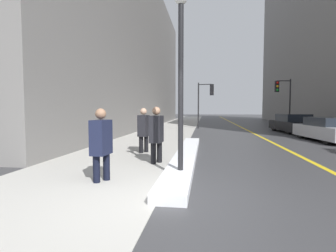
{
  "coord_description": "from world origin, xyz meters",
  "views": [
    {
      "loc": [
        0.8,
        -4.41,
        1.59
      ],
      "look_at": [
        -0.4,
        4.0,
        1.05
      ],
      "focal_mm": 28.0,
      "sensor_mm": 36.0,
      "label": 1
    }
  ],
  "objects_px": {
    "traffic_light_far": "(282,93)",
    "pedestrian_trailing": "(156,132)",
    "parked_car_silver": "(330,130)",
    "lamp_post": "(181,66)",
    "pedestrian_nearside": "(101,141)",
    "pedestrian_with_shoulder_bag": "(144,128)",
    "parked_car_black": "(292,124)",
    "traffic_light_near": "(207,95)"
  },
  "relations": [
    {
      "from": "traffic_light_far",
      "to": "pedestrian_trailing",
      "type": "distance_m",
      "value": 16.75
    },
    {
      "from": "traffic_light_far",
      "to": "pedestrian_trailing",
      "type": "height_order",
      "value": "traffic_light_far"
    },
    {
      "from": "traffic_light_far",
      "to": "pedestrian_trailing",
      "type": "relative_size",
      "value": 2.42
    },
    {
      "from": "pedestrian_trailing",
      "to": "parked_car_silver",
      "type": "relative_size",
      "value": 0.38
    },
    {
      "from": "lamp_post",
      "to": "parked_car_silver",
      "type": "height_order",
      "value": "lamp_post"
    },
    {
      "from": "lamp_post",
      "to": "pedestrian_nearside",
      "type": "bearing_deg",
      "value": -163.07
    },
    {
      "from": "pedestrian_trailing",
      "to": "traffic_light_far",
      "type": "bearing_deg",
      "value": 157.2
    },
    {
      "from": "traffic_light_far",
      "to": "pedestrian_with_shoulder_bag",
      "type": "relative_size",
      "value": 2.47
    },
    {
      "from": "traffic_light_far",
      "to": "parked_car_black",
      "type": "bearing_deg",
      "value": 76.68
    },
    {
      "from": "lamp_post",
      "to": "pedestrian_trailing",
      "type": "bearing_deg",
      "value": 118.53
    },
    {
      "from": "traffic_light_near",
      "to": "pedestrian_with_shoulder_bag",
      "type": "xyz_separation_m",
      "value": [
        -2.32,
        -12.63,
        -1.84
      ]
    },
    {
      "from": "traffic_light_near",
      "to": "pedestrian_with_shoulder_bag",
      "type": "height_order",
      "value": "traffic_light_near"
    },
    {
      "from": "pedestrian_with_shoulder_bag",
      "to": "parked_car_silver",
      "type": "distance_m",
      "value": 9.63
    },
    {
      "from": "lamp_post",
      "to": "traffic_light_near",
      "type": "xyz_separation_m",
      "value": [
        0.65,
        16.02,
        0.19
      ]
    },
    {
      "from": "lamp_post",
      "to": "traffic_light_far",
      "type": "height_order",
      "value": "lamp_post"
    },
    {
      "from": "traffic_light_far",
      "to": "pedestrian_with_shoulder_bag",
      "type": "xyz_separation_m",
      "value": [
        -8.36,
        -13.01,
        -2.01
      ]
    },
    {
      "from": "lamp_post",
      "to": "traffic_light_far",
      "type": "bearing_deg",
      "value": 67.8
    },
    {
      "from": "pedestrian_trailing",
      "to": "parked_car_silver",
      "type": "distance_m",
      "value": 10.0
    },
    {
      "from": "traffic_light_far",
      "to": "pedestrian_with_shoulder_bag",
      "type": "distance_m",
      "value": 15.59
    },
    {
      "from": "traffic_light_far",
      "to": "parked_car_black",
      "type": "height_order",
      "value": "traffic_light_far"
    },
    {
      "from": "traffic_light_near",
      "to": "pedestrian_trailing",
      "type": "relative_size",
      "value": 2.28
    },
    {
      "from": "traffic_light_near",
      "to": "pedestrian_nearside",
      "type": "distance_m",
      "value": 16.8
    },
    {
      "from": "traffic_light_near",
      "to": "parked_car_black",
      "type": "xyz_separation_m",
      "value": [
        5.84,
        -2.93,
        -2.14
      ]
    },
    {
      "from": "pedestrian_nearside",
      "to": "pedestrian_with_shoulder_bag",
      "type": "xyz_separation_m",
      "value": [
        0.02,
        3.9,
        0.01
      ]
    },
    {
      "from": "traffic_light_near",
      "to": "parked_car_black",
      "type": "bearing_deg",
      "value": -18.38
    },
    {
      "from": "traffic_light_far",
      "to": "parked_car_silver",
      "type": "bearing_deg",
      "value": 80.27
    },
    {
      "from": "traffic_light_far",
      "to": "pedestrian_nearside",
      "type": "distance_m",
      "value": 18.98
    },
    {
      "from": "pedestrian_nearside",
      "to": "parked_car_black",
      "type": "xyz_separation_m",
      "value": [
        8.18,
        13.6,
        -0.29
      ]
    },
    {
      "from": "pedestrian_trailing",
      "to": "parked_car_silver",
      "type": "height_order",
      "value": "pedestrian_trailing"
    },
    {
      "from": "traffic_light_near",
      "to": "traffic_light_far",
      "type": "xyz_separation_m",
      "value": [
        6.04,
        0.38,
        0.17
      ]
    },
    {
      "from": "traffic_light_near",
      "to": "parked_car_silver",
      "type": "bearing_deg",
      "value": -44.3
    },
    {
      "from": "pedestrian_nearside",
      "to": "pedestrian_trailing",
      "type": "distance_m",
      "value": 2.25
    },
    {
      "from": "pedestrian_nearside",
      "to": "parked_car_black",
      "type": "relative_size",
      "value": 0.35
    },
    {
      "from": "pedestrian_nearside",
      "to": "pedestrian_with_shoulder_bag",
      "type": "distance_m",
      "value": 3.9
    },
    {
      "from": "pedestrian_with_shoulder_bag",
      "to": "parked_car_black",
      "type": "bearing_deg",
      "value": 144.14
    },
    {
      "from": "pedestrian_trailing",
      "to": "parked_car_black",
      "type": "distance_m",
      "value": 13.66
    },
    {
      "from": "pedestrian_with_shoulder_bag",
      "to": "parked_car_black",
      "type": "height_order",
      "value": "pedestrian_with_shoulder_bag"
    },
    {
      "from": "lamp_post",
      "to": "pedestrian_nearside",
      "type": "xyz_separation_m",
      "value": [
        -1.69,
        -0.51,
        -1.66
      ]
    },
    {
      "from": "traffic_light_far",
      "to": "parked_car_silver",
      "type": "relative_size",
      "value": 0.93
    },
    {
      "from": "pedestrian_nearside",
      "to": "traffic_light_far",
      "type": "bearing_deg",
      "value": 157.83
    },
    {
      "from": "traffic_light_near",
      "to": "pedestrian_with_shoulder_bag",
      "type": "relative_size",
      "value": 2.32
    },
    {
      "from": "traffic_light_near",
      "to": "traffic_light_far",
      "type": "bearing_deg",
      "value": 11.82
    }
  ]
}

